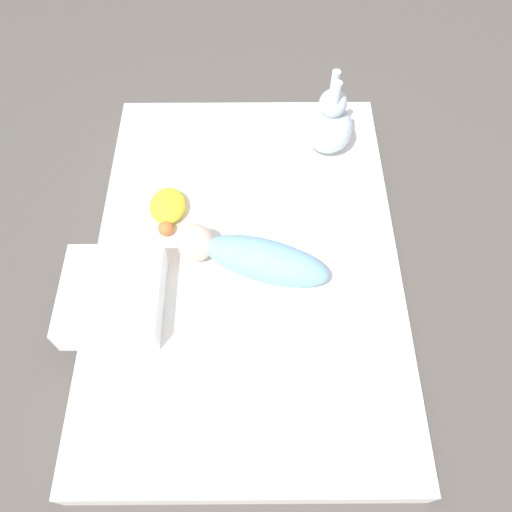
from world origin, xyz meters
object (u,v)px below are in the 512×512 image
pillow (113,296)px  turtle_plush (168,208)px  swaddled_baby (251,257)px  bunny_plush (329,125)px

pillow → turtle_plush: (-0.38, 0.15, -0.02)m
swaddled_baby → turtle_plush: size_ratio=2.61×
pillow → swaddled_baby: bearing=107.2°
swaddled_baby → pillow: bearing=34.6°
bunny_plush → turtle_plush: bunny_plush is taller
swaddled_baby → bunny_plush: bunny_plush is taller
turtle_plush → swaddled_baby: bearing=53.0°
bunny_plush → turtle_plush: 0.72m
bunny_plush → swaddled_baby: bearing=-28.1°
pillow → bunny_plush: 1.06m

